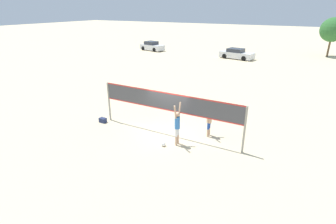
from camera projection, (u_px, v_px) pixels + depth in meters
ground_plane at (168, 134)px, 15.02m from camera, size 200.00×200.00×0.00m
volleyball_net at (168, 104)px, 14.34m from camera, size 8.57×0.11×2.48m
player_spiker at (177, 123)px, 13.45m from camera, size 0.28×0.73×2.29m
player_blocker at (209, 119)px, 14.43m from camera, size 0.28×0.69×2.02m
volleyball at (163, 144)px, 13.69m from camera, size 0.24×0.24×0.24m
gear_bag at (103, 120)px, 16.49m from camera, size 0.43×0.28×0.29m
parked_car_near at (237, 54)px, 36.48m from camera, size 4.84×2.61×1.40m
parked_car_mid at (152, 46)px, 43.40m from camera, size 4.43×2.59×1.47m
tree_left_cluster at (333, 30)px, 36.92m from camera, size 3.37×3.37×5.44m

